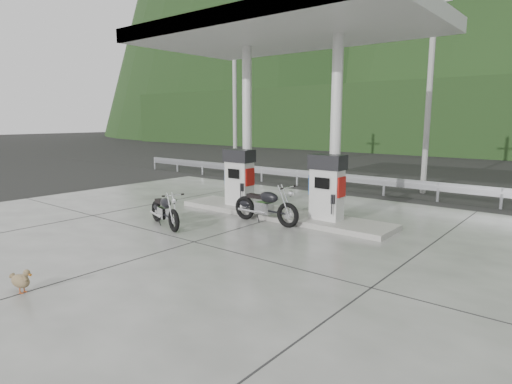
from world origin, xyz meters
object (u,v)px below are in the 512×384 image
Objects in this scene: motorcycle_right at (165,211)px; duck at (21,281)px; gas_pump_left at (239,177)px; gas_pump_right at (327,187)px; motorcycle_left at (266,206)px.

motorcycle_right is 3.48× the size of duck.
gas_pump_right is (3.20, 0.00, 0.00)m from gas_pump_left.
gas_pump_left is 1.00× the size of gas_pump_right.
motorcycle_left is 3.95× the size of duck.
motorcycle_left reaches higher than duck.
gas_pump_right reaches higher than motorcycle_left.
gas_pump_left reaches higher than motorcycle_right.
gas_pump_left and gas_pump_right have the same top height.
motorcycle_right is at bearing 102.82° from duck.
motorcycle_right is at bearing -138.53° from gas_pump_right.
duck is at bearing -50.33° from motorcycle_right.
gas_pump_right is 4.50m from motorcycle_right.
gas_pump_left is 3.20m from gas_pump_right.
gas_pump_right is at bearing 60.67° from motorcycle_right.
motorcycle_left reaches higher than motorcycle_right.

